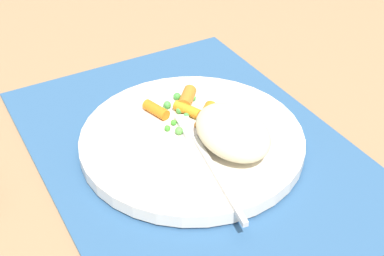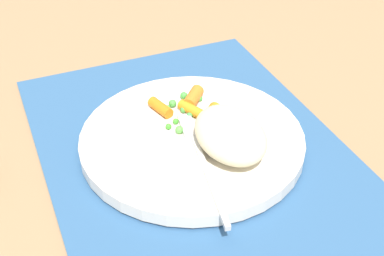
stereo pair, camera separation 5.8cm
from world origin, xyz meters
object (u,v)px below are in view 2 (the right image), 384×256
object	(u,v)px
plate	(192,140)
fork	(200,153)
rice_mound	(230,134)
carrot_portion	(192,108)

from	to	relation	value
plate	fork	xyz separation A→B (m)	(-0.04, 0.01, 0.01)
plate	rice_mound	size ratio (longest dim) A/B	2.53
carrot_portion	fork	size ratio (longest dim) A/B	0.46
plate	carrot_portion	size ratio (longest dim) A/B	3.03
fork	rice_mound	bearing A→B (deg)	-95.20
carrot_portion	fork	world-z (taller)	carrot_portion
rice_mound	fork	distance (m)	0.04
plate	carrot_portion	bearing A→B (deg)	-22.76
carrot_portion	fork	xyz separation A→B (m)	(-0.08, 0.02, -0.00)
rice_mound	fork	size ratio (longest dim) A/B	0.55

